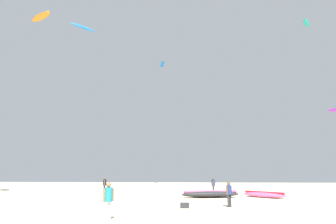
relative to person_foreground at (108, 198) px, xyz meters
The scene contains 11 objects.
person_foreground is the anchor object (origin of this frame).
person_midground 8.65m from the person_foreground, 43.27° to the left, with size 0.39×0.41×1.56m.
person_left 19.06m from the person_foreground, 106.67° to the left, with size 0.38×0.55×1.67m.
person_right 18.92m from the person_foreground, 70.99° to the left, with size 0.37×0.54×1.66m.
kite_grounded_near 17.30m from the person_foreground, 53.30° to the left, with size 3.81×4.11×0.57m.
kite_grounded_mid 14.46m from the person_foreground, 67.35° to the left, with size 5.47×2.76×0.69m.
cooler_box 6.29m from the person_foreground, 56.35° to the left, with size 0.56×0.36×0.32m, color #2D2D33.
kite_aloft_0 26.75m from the person_foreground, 129.93° to the left, with size 3.31×2.59×0.41m.
kite_aloft_1 36.80m from the person_foreground, 50.30° to the left, with size 1.72×2.43×0.53m.
kite_aloft_3 20.57m from the person_foreground, 118.26° to the left, with size 2.27×2.34×0.65m.
kite_aloft_5 42.84m from the person_foreground, 91.69° to the left, with size 1.24×3.16×0.72m.
Camera 1 is at (1.93, -10.49, 2.14)m, focal length 31.83 mm.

